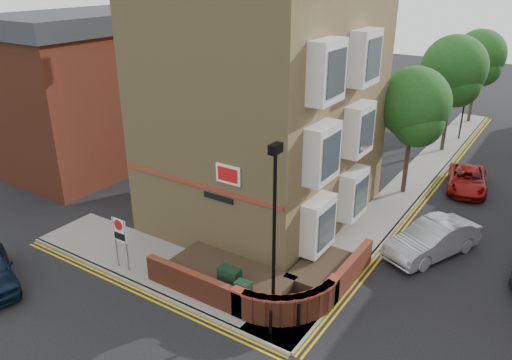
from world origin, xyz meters
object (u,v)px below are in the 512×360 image
object	(u,v)px
zone_sign	(120,234)
silver_car_near	(433,239)
lamppost	(274,235)
utility_cabinet_large	(230,283)

from	to	relation	value
zone_sign	silver_car_near	size ratio (longest dim) A/B	0.49
lamppost	zone_sign	distance (m)	6.85
utility_cabinet_large	silver_car_near	world-z (taller)	silver_car_near
lamppost	zone_sign	world-z (taller)	lamppost
utility_cabinet_large	silver_car_near	size ratio (longest dim) A/B	0.27
utility_cabinet_large	zone_sign	world-z (taller)	zone_sign
lamppost	zone_sign	xyz separation A→B (m)	(-6.60, -0.70, -1.70)
utility_cabinet_large	silver_car_near	distance (m)	8.93
silver_car_near	utility_cabinet_large	bearing A→B (deg)	-102.00
lamppost	silver_car_near	xyz separation A→B (m)	(3.40, 7.29, -2.60)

